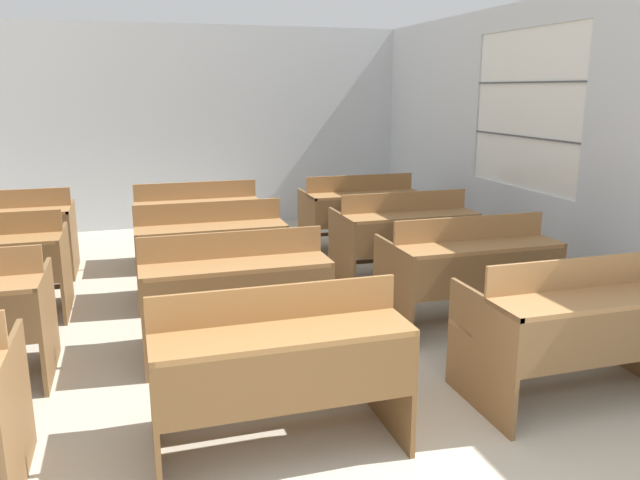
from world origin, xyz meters
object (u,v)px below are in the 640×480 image
bench_front_center (277,362)px  bench_back_left (4,231)px  bench_third_center (210,247)px  bench_third_right (404,234)px  bench_front_right (578,324)px  bench_back_center (197,220)px  bench_second_center (234,289)px  bench_second_right (469,268)px  bench_back_right (360,210)px

bench_front_center → bench_back_left: 4.24m
bench_third_center → bench_third_right: same height
bench_third_center → bench_third_right: bearing=-0.7°
bench_back_left → bench_third_center: bearing=-33.4°
bench_front_right → bench_back_center: same height
bench_back_center → bench_second_center: bearing=-90.2°
bench_front_right → bench_second_right: same height
bench_front_center → bench_second_center: same height
bench_front_right → bench_back_center: size_ratio=1.00×
bench_front_center → bench_back_center: size_ratio=1.00×
bench_front_right → bench_back_right: bearing=89.9°
bench_second_center → bench_second_right: size_ratio=1.00×
bench_second_center → bench_back_right: same height
bench_front_center → bench_third_right: 3.13m
bench_front_right → bench_third_right: size_ratio=1.00×
bench_third_center → bench_back_center: size_ratio=1.00×
bench_third_right → bench_back_right: bearing=89.3°
bench_second_right → bench_back_left: size_ratio=1.00×
bench_second_right → bench_third_right: (0.00, 1.24, 0.00)m
bench_front_right → bench_second_center: (-1.89, 1.29, 0.00)m
bench_front_right → bench_third_right: bearing=90.1°
bench_back_center → bench_third_center: bearing=-90.9°
bench_front_center → bench_second_right: bearing=34.4°
bench_third_right → bench_back_center: bearing=145.8°
bench_front_right → bench_second_center: 2.29m
bench_second_center → bench_third_center: (-0.01, 1.25, 0.00)m
bench_front_right → bench_second_right: 1.28m
bench_second_center → bench_front_center: bearing=-89.2°
bench_third_right → bench_back_left: size_ratio=1.00×
bench_back_left → bench_front_right: bearing=-45.0°
bench_third_center → bench_third_right: size_ratio=1.00×
bench_front_right → bench_third_right: (-0.01, 2.52, 0.00)m
bench_back_left → bench_second_center: bearing=-52.7°
bench_front_center → bench_back_right: same height
bench_third_center → bench_back_right: (1.91, 1.25, 0.00)m
bench_second_right → bench_third_center: bearing=146.3°
bench_second_right → bench_second_center: bearing=179.6°
bench_front_center → bench_second_right: (1.86, 1.27, 0.00)m
bench_second_center → bench_back_right: (1.90, 2.50, 0.00)m
bench_back_left → bench_third_right: bearing=-18.5°
bench_back_center → bench_back_left: bearing=-179.9°
bench_third_right → bench_back_center: (-1.87, 1.27, 0.00)m
bench_second_center → bench_back_center: bearing=89.8°
bench_back_center → bench_back_right: 1.89m
bench_third_right → bench_third_center: bearing=179.3°
bench_second_center → bench_third_center: bearing=90.5°
bench_third_right → bench_back_left: same height
bench_third_center → bench_back_left: size_ratio=1.00×
bench_second_right → bench_third_center: 2.27m
bench_third_center → bench_back_right: same height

